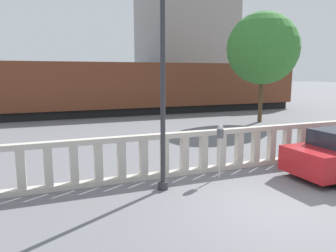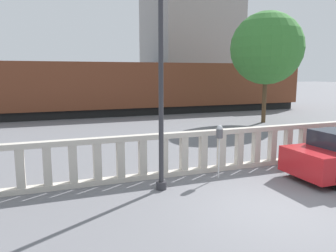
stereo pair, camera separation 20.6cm
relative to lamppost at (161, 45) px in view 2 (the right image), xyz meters
The scene contains 8 objects.
ground_plane 4.50m from the lamppost, 46.55° to the right, with size 160.00×160.00×0.00m, color slate.
balustrade 3.61m from the lamppost, 25.56° to the left, with size 17.21×0.24×1.24m.
lamppost is the anchor object (origin of this frame).
parking_meter 2.95m from the lamppost, ahead, with size 0.19×0.19×1.49m.
train_near 15.77m from the lamppost, 71.90° to the left, with size 23.14×2.62×4.17m.
train_far 24.83m from the lamppost, 82.49° to the left, with size 29.43×3.08×4.26m.
building_block 29.05m from the lamppost, 64.76° to the left, with size 8.36×9.72×12.69m.
tree_left 12.64m from the lamppost, 42.23° to the left, with size 4.11×4.11×6.32m.
Camera 2 is at (-4.51, -5.40, 2.89)m, focal length 35.00 mm.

